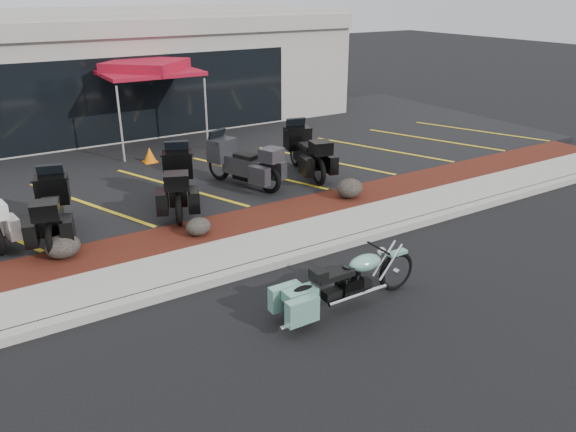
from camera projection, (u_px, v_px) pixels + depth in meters
ground at (301, 287)px, 9.60m from camera, size 90.00×90.00×0.00m
curb at (274, 263)px, 10.27m from camera, size 24.00×0.25×0.15m
sidewalk at (256, 249)px, 10.82m from camera, size 24.00×1.20×0.15m
mulch_bed at (228, 227)px, 11.76m from camera, size 24.00×1.20×0.16m
upper_lot at (144, 164)px, 16.01m from camera, size 26.00×9.60×0.15m
dealership_building at (82, 69)px, 20.20m from camera, size 18.00×8.16×4.00m
boulder_left at (63, 246)px, 10.20m from camera, size 0.62×0.52×0.44m
boulder_mid at (198, 227)px, 11.15m from camera, size 0.51×0.42×0.36m
boulder_right at (349, 188)px, 13.13m from camera, size 0.65×0.54×0.46m
hero_cruiser at (396, 265)px, 9.32m from camera, size 2.65×0.67×0.93m
touring_black_front at (54, 195)px, 11.52m from camera, size 1.38×2.38×1.30m
touring_black_mid at (178, 169)px, 13.02m from camera, size 1.72×2.52×1.37m
touring_grey at (218, 155)px, 14.20m from camera, size 1.63×2.44×1.33m
touring_black_rear at (296, 142)px, 15.28m from camera, size 1.38×2.48×1.36m
traffic_cone at (150, 155)px, 15.84m from camera, size 0.39×0.39×0.43m
popup_canopy at (146, 69)px, 16.75m from camera, size 3.54×3.54×2.58m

